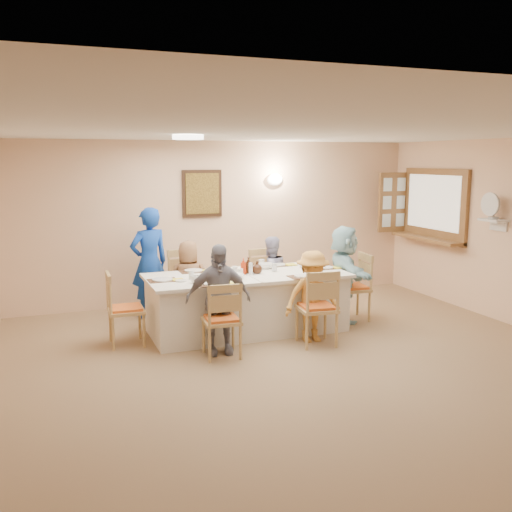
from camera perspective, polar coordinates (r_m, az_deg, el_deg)
name	(u,v)px	position (r m, az deg, el deg)	size (l,w,h in m)	color
ground	(322,375)	(6.10, 6.58, -11.76)	(7.00, 7.00, 0.00)	#997A4D
room_walls	(325,231)	(5.73, 6.87, 2.50)	(7.00, 7.00, 7.00)	beige
wall_picture	(202,194)	(8.83, -5.41, 6.24)	(0.62, 0.05, 0.72)	#3D2615
wall_sconce	(275,179)	(9.19, 1.91, 7.66)	(0.26, 0.09, 0.18)	white
ceiling_light	(188,137)	(6.74, -6.82, 11.71)	(0.36, 0.36, 0.05)	white
serving_hatch	(435,205)	(9.49, 17.43, 4.87)	(0.06, 1.50, 1.15)	brown
hatch_sill	(427,238)	(9.47, 16.70, 1.70)	(0.30, 1.50, 0.05)	brown
shutter_door	(393,202)	(9.94, 13.54, 5.25)	(0.55, 0.04, 1.00)	brown
fan_shelf	(493,220)	(8.42, 22.64, 3.33)	(0.22, 0.36, 0.03)	white
desk_fan	(492,209)	(8.39, 22.55, 4.34)	(0.30, 0.30, 0.28)	#A5A5A8
dining_table	(247,303)	(7.42, -0.88, -4.70)	(2.58, 1.09, 0.76)	white
chair_back_left	(187,286)	(7.98, -6.92, -2.95)	(0.47, 0.47, 0.98)	tan
chair_back_right	(267,281)	(8.34, 1.12, -2.51)	(0.44, 0.44, 0.92)	tan
chair_front_left	(222,319)	(6.49, -3.47, -6.27)	(0.42, 0.42, 0.88)	tan
chair_front_right	(317,307)	(6.92, 6.09, -5.04)	(0.45, 0.45, 0.94)	tan
chair_left_end	(126,308)	(7.05, -12.86, -5.12)	(0.43, 0.43, 0.90)	tan
chair_right_end	(352,287)	(8.05, 9.56, -3.06)	(0.45, 0.45, 0.93)	tan
diner_back_left	(189,282)	(7.84, -6.72, -2.56)	(0.62, 0.46, 1.14)	brown
diner_back_right	(270,275)	(8.21, 1.43, -1.96)	(0.61, 0.51, 1.13)	#9D9ABE
diner_front_left	(218,299)	(6.55, -3.80, -4.33)	(0.79, 0.41, 1.28)	gray
diner_front_right	(312,297)	(7.00, 5.66, -4.06)	(0.73, 0.42, 1.13)	gold
diner_right_end	(344,274)	(7.94, 8.79, -1.74)	(0.63, 1.29, 1.33)	#A5D5DE
caregiver	(149,263)	(8.16, -10.62, -0.66)	(0.65, 0.51, 1.56)	#1340AE
placemat_fl	(212,284)	(6.76, -4.46, -2.82)	(0.34, 0.26, 0.01)	#472B19
plate_fl	(212,283)	(6.76, -4.46, -2.73)	(0.24, 0.24, 0.01)	white
napkin_fl	(227,283)	(6.77, -2.88, -2.73)	(0.14, 0.14, 0.01)	yellow
placemat_fr	(303,277)	(7.19, 4.76, -2.08)	(0.37, 0.27, 0.01)	#472B19
plate_fr	(303,276)	(7.18, 4.76, -2.00)	(0.23, 0.23, 0.01)	white
napkin_fr	(318,276)	(7.22, 6.22, -1.99)	(0.15, 0.15, 0.01)	yellow
placemat_bl	(194,271)	(7.56, -6.26, -1.52)	(0.37, 0.27, 0.01)	#472B19
plate_bl	(194,270)	(7.56, -6.26, -1.44)	(0.24, 0.24, 0.01)	white
napkin_bl	(208,270)	(7.56, -4.85, -1.44)	(0.14, 0.14, 0.01)	yellow
placemat_br	(277,265)	(7.94, 2.15, -0.93)	(0.34, 0.25, 0.01)	#472B19
plate_br	(277,265)	(7.94, 2.15, -0.86)	(0.23, 0.23, 0.01)	white
napkin_br	(291,264)	(7.96, 3.48, -0.85)	(0.15, 0.15, 0.01)	yellow
placemat_le	(162,280)	(7.05, -9.33, -2.41)	(0.35, 0.26, 0.01)	#472B19
plate_le	(162,279)	(7.05, -9.34, -2.33)	(0.25, 0.25, 0.02)	white
napkin_le	(178,279)	(7.04, -7.82, -2.33)	(0.13, 0.13, 0.01)	yellow
placemat_re	(325,268)	(7.78, 6.89, -1.20)	(0.35, 0.26, 0.01)	#472B19
plate_re	(325,267)	(7.78, 6.89, -1.13)	(0.23, 0.23, 0.01)	white
napkin_re	(338,267)	(7.82, 8.22, -1.12)	(0.15, 0.15, 0.01)	yellow
teacup_a	(195,279)	(6.84, -6.10, -2.33)	(0.14, 0.14, 0.09)	white
teacup_b	(262,262)	(7.96, 0.56, -0.62)	(0.11, 0.11, 0.08)	white
bowl_a	(235,276)	(7.06, -2.16, -2.05)	(0.26, 0.26, 0.06)	white
bowl_b	(266,266)	(7.71, 0.99, -1.00)	(0.24, 0.24, 0.07)	white
condiment_ketchup	(243,266)	(7.30, -1.27, -1.03)	(0.11, 0.11, 0.21)	red
condiment_brown	(248,265)	(7.37, -0.77, -0.93)	(0.12, 0.12, 0.21)	#3C1F10
condiment_malt	(257,267)	(7.37, 0.13, -1.12)	(0.13, 0.13, 0.17)	#3C1F10
drinking_glass	(235,270)	(7.33, -2.13, -1.40)	(0.07, 0.07, 0.10)	silver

